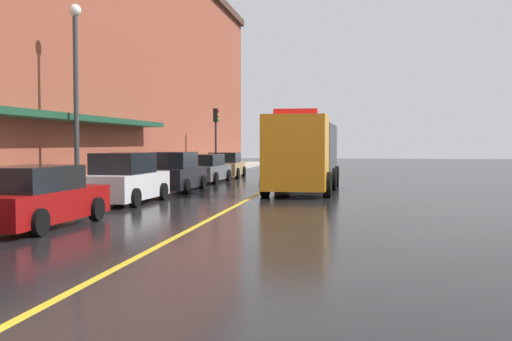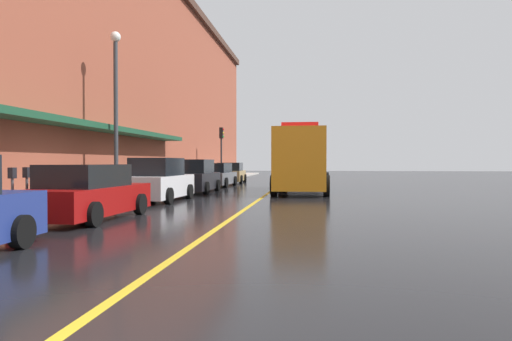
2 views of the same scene
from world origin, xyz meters
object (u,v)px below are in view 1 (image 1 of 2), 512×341
(parked_car_4, at_px, (205,169))
(parked_car_1, at_px, (36,198))
(parked_car_2, at_px, (126,180))
(parking_meter_1, at_px, (144,167))
(parking_meter_3, at_px, (173,164))
(parked_car_3, at_px, (174,173))
(traffic_light_near, at_px, (216,128))
(street_lamp_left, at_px, (76,80))
(utility_truck, at_px, (304,154))
(parked_car_5, at_px, (225,166))

(parked_car_4, bearing_deg, parked_car_1, -177.59)
(parked_car_2, height_order, parked_car_4, parked_car_2)
(parking_meter_1, distance_m, parking_meter_3, 4.44)
(parked_car_3, bearing_deg, parked_car_1, -179.90)
(parking_meter_3, bearing_deg, traffic_light_near, 89.63)
(street_lamp_left, bearing_deg, utility_truck, 39.28)
(parked_car_4, distance_m, parking_meter_3, 1.94)
(parked_car_1, xyz_separation_m, parked_car_3, (0.06, 11.71, 0.08))
(parked_car_1, bearing_deg, parked_car_2, 2.55)
(parked_car_2, bearing_deg, parking_meter_3, 9.31)
(parking_meter_3, relative_size, street_lamp_left, 0.19)
(parked_car_5, height_order, street_lamp_left, street_lamp_left)
(parked_car_4, relative_size, parked_car_5, 1.07)
(parked_car_4, bearing_deg, parking_meter_3, 137.18)
(parked_car_1, xyz_separation_m, parking_meter_3, (-1.41, 16.42, 0.32))
(parked_car_3, height_order, parking_meter_3, parked_car_3)
(street_lamp_left, bearing_deg, parking_meter_3, 86.53)
(utility_truck, bearing_deg, street_lamp_left, -49.62)
(parked_car_2, xyz_separation_m, parking_meter_1, (-1.35, 5.72, 0.23))
(street_lamp_left, bearing_deg, parked_car_4, 80.13)
(parking_meter_1, relative_size, street_lamp_left, 0.19)
(parked_car_1, xyz_separation_m, parked_car_4, (-0.05, 17.77, -0.01))
(parked_car_3, xyz_separation_m, parked_car_4, (-0.11, 6.06, -0.09))
(parked_car_4, xyz_separation_m, parking_meter_3, (-1.36, -1.35, 0.33))
(parking_meter_3, distance_m, street_lamp_left, 10.46)
(traffic_light_near, bearing_deg, utility_truck, -62.00)
(parked_car_3, bearing_deg, parked_car_2, 179.10)
(parked_car_3, distance_m, parking_meter_3, 4.94)
(utility_truck, height_order, parking_meter_3, utility_truck)
(parked_car_5, height_order, parking_meter_1, parked_car_5)
(parked_car_2, xyz_separation_m, parked_car_5, (0.04, 16.62, -0.09))
(parked_car_1, height_order, parking_meter_3, parked_car_1)
(traffic_light_near, bearing_deg, parking_meter_1, -90.25)
(parked_car_2, distance_m, parking_meter_1, 5.89)
(parked_car_3, xyz_separation_m, parking_meter_1, (-1.47, 0.26, 0.25))
(parked_car_2, relative_size, parked_car_5, 1.04)
(parked_car_5, height_order, traffic_light_near, traffic_light_near)
(parked_car_2, relative_size, parking_meter_3, 3.30)
(parked_car_5, bearing_deg, utility_truck, -152.46)
(utility_truck, xyz_separation_m, parking_meter_3, (-7.10, 3.59, -0.59))
(parked_car_4, distance_m, utility_truck, 7.63)
(parked_car_4, bearing_deg, parked_car_2, -177.81)
(parked_car_1, distance_m, parked_car_5, 22.87)
(parked_car_3, distance_m, parked_car_4, 6.06)
(utility_truck, bearing_deg, parking_meter_1, -82.08)
(parked_car_4, bearing_deg, utility_truck, -128.52)
(parked_car_2, relative_size, utility_truck, 0.49)
(parked_car_2, height_order, parked_car_3, parked_car_2)
(parking_meter_3, bearing_deg, parked_car_2, -82.45)
(parked_car_3, height_order, parking_meter_1, parked_car_3)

